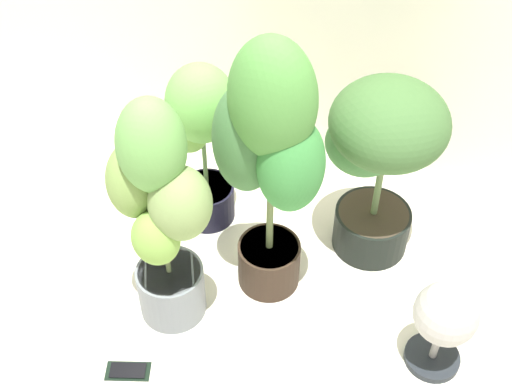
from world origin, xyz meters
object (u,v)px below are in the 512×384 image
at_px(potted_plant_front_left, 160,211).
at_px(potted_plant_center, 269,151).
at_px(cell_phone, 128,371).
at_px(potted_plant_back_left, 200,132).
at_px(floor_fan, 445,318).
at_px(potted_plant_back_right, 380,150).

bearing_deg(potted_plant_front_left, potted_plant_center, 38.83).
distance_m(potted_plant_center, potted_plant_front_left, 0.37).
xyz_separation_m(potted_plant_center, potted_plant_front_left, (-0.28, -0.22, -0.12)).
relative_size(potted_plant_front_left, cell_phone, 5.69).
relative_size(potted_plant_back_left, floor_fan, 1.97).
height_order(potted_plant_back_left, potted_plant_back_right, potted_plant_back_right).
bearing_deg(potted_plant_center, floor_fan, -16.58).
xyz_separation_m(potted_plant_front_left, cell_phone, (-0.05, -0.27, -0.49)).
xyz_separation_m(potted_plant_back_left, potted_plant_back_right, (0.64, 0.02, 0.04)).
height_order(potted_plant_back_right, floor_fan, potted_plant_back_right).
xyz_separation_m(potted_plant_center, cell_phone, (-0.33, -0.49, -0.60)).
distance_m(potted_plant_center, floor_fan, 0.74).
distance_m(potted_plant_back_left, cell_phone, 0.85).
height_order(potted_plant_center, potted_plant_back_right, potted_plant_center).
distance_m(potted_plant_back_left, floor_fan, 1.04).
relative_size(potted_plant_center, potted_plant_front_left, 1.12).
bearing_deg(potted_plant_back_left, potted_plant_back_right, 2.13).
xyz_separation_m(potted_plant_center, floor_fan, (0.61, -0.18, -0.38)).
xyz_separation_m(potted_plant_back_right, floor_fan, (0.29, -0.45, -0.23)).
height_order(potted_plant_back_left, potted_plant_front_left, potted_plant_front_left).
height_order(potted_plant_center, cell_phone, potted_plant_center).
bearing_deg(potted_plant_back_left, potted_plant_front_left, -84.60).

